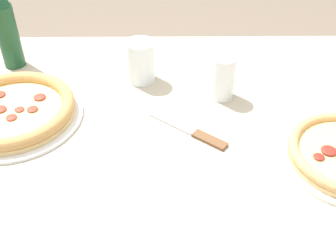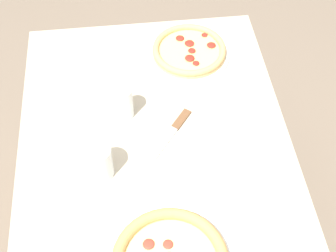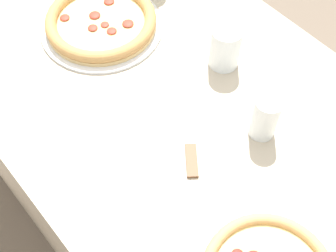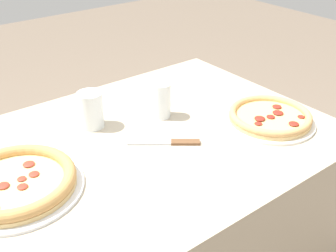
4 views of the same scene
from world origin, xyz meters
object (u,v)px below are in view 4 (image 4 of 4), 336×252
at_px(pizza_pepperoni, 15,182).
at_px(glass_cola, 91,111).
at_px(glass_orange_juice, 161,101).
at_px(pizza_margherita, 270,117).
at_px(knife, 167,142).

height_order(pizza_pepperoni, glass_cola, glass_cola).
height_order(pizza_pepperoni, glass_orange_juice, glass_orange_juice).
relative_size(pizza_margherita, pizza_pepperoni, 0.86).
bearing_deg(knife, pizza_pepperoni, -8.26).
height_order(pizza_pepperoni, knife, pizza_pepperoni).
xyz_separation_m(glass_cola, knife, (-0.12, 0.22, -0.05)).
xyz_separation_m(pizza_pepperoni, glass_orange_juice, (-0.51, -0.08, 0.03)).
distance_m(pizza_pepperoni, glass_cola, 0.34).
xyz_separation_m(glass_orange_juice, glass_cola, (0.21, -0.08, -0.00)).
relative_size(pizza_pepperoni, glass_orange_juice, 2.88).
xyz_separation_m(pizza_margherita, glass_cola, (0.46, -0.32, 0.03)).
height_order(pizza_margherita, knife, pizza_margherita).
height_order(glass_cola, knife, glass_cola).
distance_m(pizza_margherita, knife, 0.35).
relative_size(glass_orange_juice, knife, 0.64).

